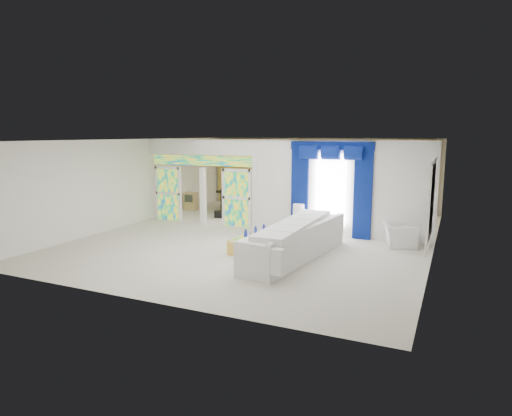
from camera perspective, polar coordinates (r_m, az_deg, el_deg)
The scene contains 22 objects.
floor at distance 14.04m, azimuth 0.91°, elevation -3.61°, with size 12.00×12.00×0.00m, color #B7AF9E.
dividing_wall at distance 14.04m, azimuth 10.65°, elevation 2.45°, with size 5.70×0.18×3.00m, color white.
dividing_header at distance 15.88m, azimuth -7.16°, elevation 7.78°, with size 4.30×0.18×0.55m, color white.
stained_panel_left at distance 16.81m, azimuth -11.19°, elevation 1.86°, with size 0.95×0.04×2.00m, color #994C3F.
stained_panel_right at distance 15.34m, azimuth -2.48°, elevation 1.31°, with size 0.95×0.04×2.00m, color #994C3F.
stained_transom at distance 15.91m, azimuth -7.12°, elevation 6.07°, with size 4.00×0.05×0.35m, color #994C3F.
window_pane at distance 14.01m, azimuth 9.56°, elevation 2.26°, with size 1.00×0.02×2.30m, color white.
blue_drape_left at distance 14.27m, azimuth 5.64°, elevation 2.28°, with size 0.55×0.10×2.80m, color #04084D.
blue_drape_right at distance 13.77m, azimuth 13.54°, elevation 1.79°, with size 0.55×0.10×2.80m, color #04084D.
blue_pelmet at distance 13.88m, azimuth 9.68°, elevation 7.87°, with size 2.60×0.12×0.25m, color #04084D.
wall_mirror at distance 11.67m, azimuth 21.67°, elevation 0.77°, with size 0.04×2.70×1.90m, color white.
gold_curtains at distance 19.30m, azimuth 7.93°, elevation 4.41°, with size 9.70×0.12×2.90m, color gold.
white_sofa at distance 11.57m, azimuth 5.13°, elevation -4.39°, with size 0.93×4.35×0.83m, color white.
coffee_table at distance 12.39m, azimuth -0.35°, elevation -4.48°, with size 0.58×1.73×0.38m, color gold.
console_table at distance 14.15m, azimuth 6.60°, elevation -2.73°, with size 1.21×0.38×0.40m, color silver.
table_lamp at distance 14.15m, azimuth 5.49°, elevation -0.68°, with size 0.36×0.36×0.58m, color white.
armchair at distance 13.44m, azimuth 17.92°, elevation -3.26°, with size 0.99×0.87×0.64m, color white.
grand_piano at distance 18.42m, azimuth -1.58°, elevation 1.18°, with size 1.56×2.04×1.03m, color black.
piano_bench at distance 17.08m, azimuth -3.92°, elevation -0.79°, with size 0.83×0.32×0.28m, color black.
tv_console at distance 18.96m, azimuth -8.34°, elevation 0.88°, with size 0.51×0.46×0.74m, color #A78353.
chandelier at distance 17.73m, azimuth -1.53°, elevation 7.78°, with size 0.60×0.60×0.60m, color gold.
decanters at distance 12.30m, azimuth -0.36°, elevation -3.23°, with size 0.22×1.18×0.24m.
Camera 1 is at (5.44, -12.54, 3.19)m, focal length 31.19 mm.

